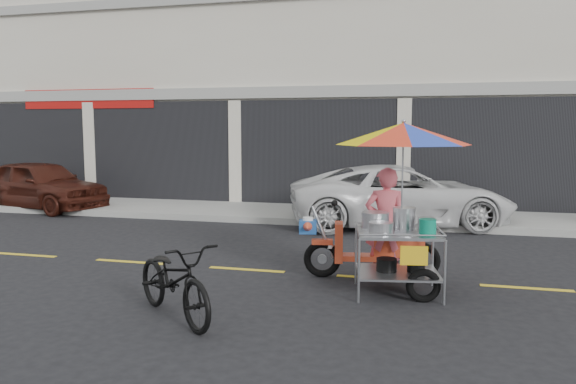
% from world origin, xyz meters
% --- Properties ---
extents(ground, '(90.00, 90.00, 0.00)m').
position_xyz_m(ground, '(0.00, 0.00, 0.00)').
color(ground, black).
extents(sidewalk, '(45.00, 3.00, 0.15)m').
position_xyz_m(sidewalk, '(0.00, 5.50, 0.07)').
color(sidewalk, gray).
rests_on(sidewalk, ground).
extents(shophouse_block, '(36.00, 8.11, 10.40)m').
position_xyz_m(shophouse_block, '(2.82, 10.59, 4.24)').
color(shophouse_block, beige).
rests_on(shophouse_block, ground).
extents(centerline, '(42.00, 0.10, 0.01)m').
position_xyz_m(centerline, '(0.00, 0.00, 0.00)').
color(centerline, gold).
rests_on(centerline, ground).
extents(maroon_sedan, '(4.17, 2.46, 1.33)m').
position_xyz_m(maroon_sedan, '(-9.35, 4.70, 0.66)').
color(maroon_sedan, '#3A150E').
rests_on(maroon_sedan, ground).
extents(white_pickup, '(5.31, 3.51, 1.36)m').
position_xyz_m(white_pickup, '(0.05, 4.54, 0.68)').
color(white_pickup, silver).
rests_on(white_pickup, ground).
extents(near_bicycle, '(1.73, 1.57, 0.91)m').
position_xyz_m(near_bicycle, '(-2.08, -2.31, 0.46)').
color(near_bicycle, black).
rests_on(near_bicycle, ground).
extents(food_vendor_rig, '(2.50, 2.02, 2.29)m').
position_xyz_m(food_vendor_rig, '(0.23, -0.39, 1.44)').
color(food_vendor_rig, black).
rests_on(food_vendor_rig, ground).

